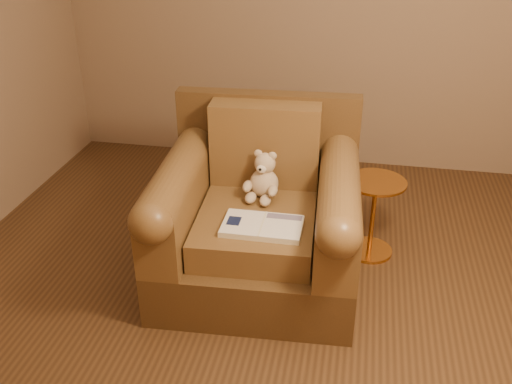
# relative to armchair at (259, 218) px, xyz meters

# --- Properties ---
(floor) EXTENTS (4.00, 4.00, 0.00)m
(floor) POSITION_rel_armchair_xyz_m (0.11, -0.29, -0.38)
(floor) COLOR #4D311A
(floor) RESTS_ON ground
(armchair) EXTENTS (1.16, 1.11, 0.99)m
(armchair) POSITION_rel_armchair_xyz_m (0.00, 0.00, 0.00)
(armchair) COLOR #4F351A
(armchair) RESTS_ON floor
(teddy_bear) EXTENTS (0.21, 0.24, 0.29)m
(teddy_bear) POSITION_rel_armchair_xyz_m (0.01, 0.09, 0.20)
(teddy_bear) COLOR tan
(teddy_bear) RESTS_ON armchair
(guidebook) EXTENTS (0.42, 0.25, 0.03)m
(guidebook) POSITION_rel_armchair_xyz_m (0.07, -0.26, 0.11)
(guidebook) COLOR beige
(guidebook) RESTS_ON armchair
(side_table) EXTENTS (0.36, 0.36, 0.51)m
(side_table) POSITION_rel_armchair_xyz_m (0.65, 0.35, -0.11)
(side_table) COLOR #CC8738
(side_table) RESTS_ON floor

